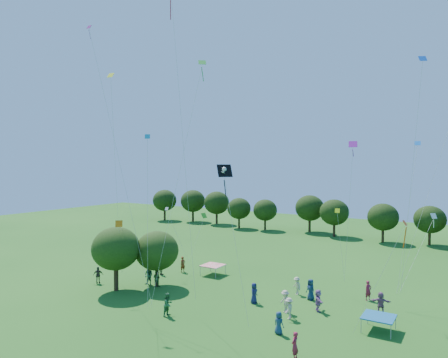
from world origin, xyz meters
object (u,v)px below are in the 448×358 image
at_px(near_tree_west, 116,249).
at_px(near_tree_north, 157,251).
at_px(pirate_kite, 225,174).
at_px(tent_red_stripe, 213,265).
at_px(red_high_kite, 175,43).
at_px(tent_blue, 379,317).

distance_m(near_tree_west, near_tree_north, 3.98).
bearing_deg(pirate_kite, tent_red_stripe, 126.76).
bearing_deg(near_tree_west, pirate_kite, -11.67).
xyz_separation_m(near_tree_north, red_high_kite, (6.14, -4.61, 18.27)).
bearing_deg(near_tree_north, red_high_kite, -36.87).
bearing_deg(near_tree_west, tent_blue, 8.46).
xyz_separation_m(near_tree_north, tent_red_stripe, (2.47, 6.34, -2.51)).
bearing_deg(pirate_kite, near_tree_north, 152.73).
height_order(tent_blue, pirate_kite, pirate_kite).
bearing_deg(tent_blue, red_high_kite, -161.44).
relative_size(pirate_kite, red_high_kite, 0.41).
bearing_deg(pirate_kite, red_high_kite, 165.60).
relative_size(tent_red_stripe, tent_blue, 1.00).
distance_m(tent_red_stripe, pirate_kite, 18.63).
bearing_deg(near_tree_west, red_high_kite, -9.86).
bearing_deg(near_tree_north, near_tree_west, -127.72).
bearing_deg(red_high_kite, tent_blue, 18.56).
bearing_deg(tent_blue, tent_red_stripe, 161.97).
relative_size(near_tree_north, tent_red_stripe, 2.50).
distance_m(near_tree_north, tent_blue, 21.05).
xyz_separation_m(tent_red_stripe, pirate_kite, (9.25, -12.39, 10.40)).
xyz_separation_m(near_tree_north, pirate_kite, (11.72, -6.04, 7.89)).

